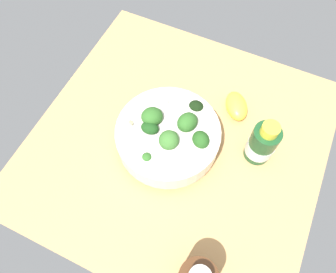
# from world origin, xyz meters

# --- Properties ---
(ground_plane) EXTENTS (0.65, 0.65, 0.04)m
(ground_plane) POSITION_xyz_m (0.00, 0.00, -0.02)
(ground_plane) COLOR tan
(bowl_of_broccoli) EXTENTS (0.23, 0.23, 0.11)m
(bowl_of_broccoli) POSITION_xyz_m (0.02, -0.02, 0.04)
(bowl_of_broccoli) COLOR silver
(bowl_of_broccoli) RESTS_ON ground_plane
(lemon_wedge) EXTENTS (0.09, 0.08, 0.04)m
(lemon_wedge) POSITION_xyz_m (-0.14, 0.09, 0.02)
(lemon_wedge) COLOR yellow
(lemon_wedge) RESTS_ON ground_plane
(bottle_tall) EXTENTS (0.06, 0.06, 0.12)m
(bottle_tall) POSITION_xyz_m (-0.05, 0.17, 0.05)
(bottle_tall) COLOR #194723
(bottle_tall) RESTS_ON ground_plane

